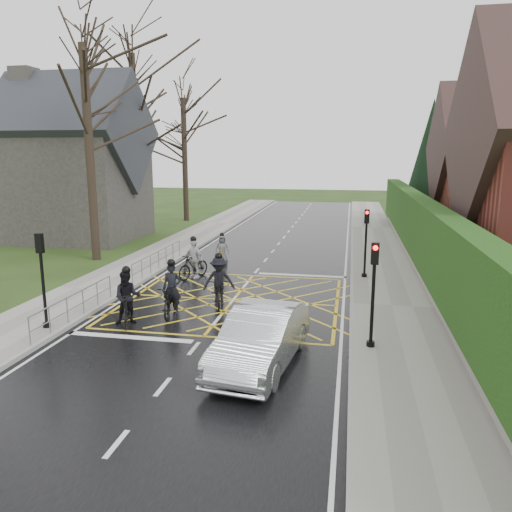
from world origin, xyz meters
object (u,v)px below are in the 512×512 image
(cyclist_front, at_px, (194,263))
(cyclist_mid, at_px, (219,286))
(cyclist_lead, at_px, (222,253))
(cyclist_rear, at_px, (172,296))
(car, at_px, (261,338))
(cyclist_back, at_px, (127,302))

(cyclist_front, bearing_deg, cyclist_mid, -35.72)
(cyclist_front, distance_m, cyclist_lead, 3.22)
(cyclist_rear, distance_m, cyclist_mid, 1.94)
(cyclist_lead, bearing_deg, car, -86.96)
(cyclist_rear, relative_size, cyclist_front, 1.06)
(cyclist_rear, xyz_separation_m, cyclist_mid, (1.36, 1.38, 0.08))
(cyclist_rear, height_order, cyclist_front, cyclist_rear)
(cyclist_rear, relative_size, cyclist_lead, 1.20)
(car, bearing_deg, cyclist_front, 125.26)
(car, bearing_deg, cyclist_back, 161.01)
(cyclist_rear, relative_size, cyclist_back, 1.04)
(cyclist_front, height_order, car, cyclist_front)
(cyclist_front, height_order, cyclist_lead, cyclist_front)
(cyclist_rear, relative_size, cyclist_mid, 0.98)
(cyclist_front, distance_m, car, 9.99)
(cyclist_mid, distance_m, car, 5.72)
(cyclist_back, distance_m, cyclist_mid, 3.63)
(cyclist_rear, distance_m, cyclist_back, 1.69)
(cyclist_back, bearing_deg, cyclist_lead, 64.40)
(cyclist_mid, xyz_separation_m, cyclist_front, (-2.17, 3.69, -0.01))
(cyclist_lead, relative_size, car, 0.37)
(cyclist_mid, xyz_separation_m, car, (2.54, -5.12, 0.06))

